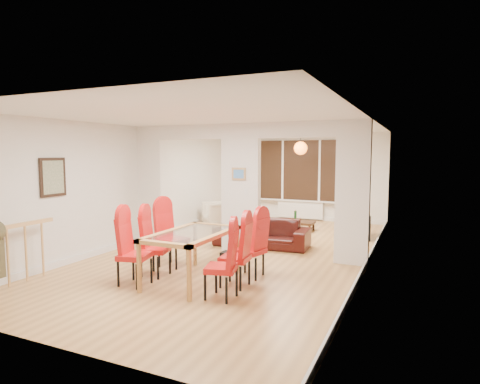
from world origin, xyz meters
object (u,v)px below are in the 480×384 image
Objects in this scene: sofa at (262,233)px; dining_chair_lc at (173,236)px; television at (359,225)px; armchair at (217,214)px; person at (232,198)px; coffee_table at (294,225)px; bowl at (297,219)px; dining_chair_lb at (155,245)px; dining_table at (192,256)px; dining_chair_la at (134,250)px; dining_chair_ra at (221,263)px; bottle at (295,215)px; dining_chair_rb at (235,253)px; dining_chair_rc at (250,246)px.

dining_chair_lc is at bearing -117.24° from sofa.
armchair is at bearing 68.07° from television.
television is (3.18, 0.40, -0.56)m from person.
bowl reaches higher than coffee_table.
dining_chair_lc is 1.05× the size of coffee_table.
armchair is (-1.22, 4.54, -0.18)m from dining_chair_lb.
dining_table reaches higher than armchair.
person is (0.66, -0.41, 0.52)m from armchair.
dining_chair_la is 5.50m from bowl.
television is at bearing -12.34° from bowl.
person reaches higher than television.
coffee_table is at bearing 60.11° from television.
dining_chair_ra is 3.63× the size of bottle.
dining_table is at bearing -92.98° from coffee_table.
dining_chair_rb is 0.54m from dining_chair_rc.
dining_chair_la is (-0.70, -0.54, 0.14)m from dining_table.
armchair is (-2.64, 4.49, -0.18)m from dining_chair_rb.
dining_chair_rb reaches higher than dining_chair_ra.
sofa is 2.77m from armchair.
dining_chair_lc is (-0.05, 0.59, 0.03)m from dining_chair_lb.
dining_chair_lb is 0.61× the size of person.
dining_chair_lc is (-0.05, 1.12, 0.01)m from dining_chair_la.
dining_chair_la is 1.05× the size of dining_chair_rc.
dining_chair_la is at bearing 166.89° from dining_chair_ra.
bottle is at bearing 81.07° from dining_chair_ra.
dining_chair_lc reaches higher than sofa.
dining_chair_rc reaches higher than dining_table.
dining_table is at bearing 131.95° from dining_chair_ra.
dining_chair_lb is 4.18m from person.
dining_chair_lb is 1.56m from dining_chair_rc.
person is 3.25m from television.
dining_chair_rc is 0.99× the size of coffee_table.
dining_chair_rc is at bearing -83.72° from bowl.
dining_chair_rb is 1.00× the size of television.
dining_chair_ra is 4.64× the size of bowl.
television is 4.70× the size of bowl.
dining_chair_lb is (-0.70, -0.02, 0.12)m from dining_table.
coffee_table is at bearing 110.10° from dining_chair_rc.
dining_chair_la is at bearing -32.09° from armchair.
dining_chair_lb is at bearing -30.59° from armchair.
dining_chair_rc is at bearing 36.98° from dining_table.
dining_chair_lc reaches higher than dining_chair_ra.
person is at bearing 75.40° from television.
dining_chair_la is 1.12m from dining_chair_lc.
armchair reaches higher than television.
dining_chair_rc is at bearing 24.03° from dining_chair_la.
bowl is (0.02, 0.06, -0.11)m from bottle.
dining_table is 1.62× the size of coffee_table.
dining_chair_ra is 5.15m from television.
dining_chair_rb is (1.42, 0.04, -0.00)m from dining_chair_lb.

